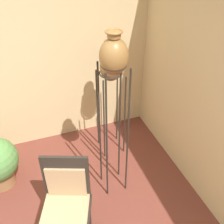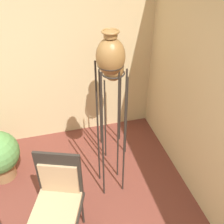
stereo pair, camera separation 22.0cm
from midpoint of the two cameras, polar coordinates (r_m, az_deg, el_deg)
vase_stand_tall at (r=2.43m, az=2.31°, el=10.32°), size 0.27×0.27×1.99m
vase_stand_medium at (r=3.22m, az=2.21°, el=9.10°), size 0.31×0.31×1.59m
chair at (r=2.68m, az=-9.41°, el=-17.96°), size 0.61×0.63×1.03m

